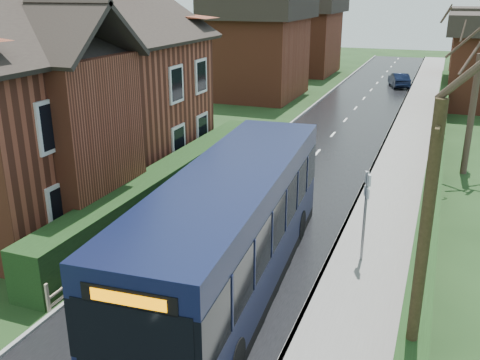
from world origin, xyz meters
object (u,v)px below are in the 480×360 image
at_px(bus, 232,232).
at_px(car_green, 180,199).
at_px(brick_house, 54,87).
at_px(bus_stop_sign, 366,204).
at_px(telegraph_pole, 420,272).
at_px(car_silver, 259,153).

xyz_separation_m(bus, car_green, (-3.70, 4.04, -1.03)).
xyz_separation_m(brick_house, bus_stop_sign, (12.73, -2.04, -2.41)).
bearing_deg(bus, bus_stop_sign, 37.04).
bearing_deg(brick_house, bus_stop_sign, -9.12).
bearing_deg(brick_house, telegraph_pole, -29.23).
height_order(bus_stop_sign, telegraph_pole, telegraph_pole).
xyz_separation_m(bus, telegraph_pole, (4.96, -3.30, 1.48)).
xyz_separation_m(bus, car_silver, (-2.91, 10.82, -1.09)).
relative_size(bus, car_silver, 3.07).
bearing_deg(car_green, brick_house, 148.06).
height_order(car_silver, bus_stop_sign, bus_stop_sign).
bearing_deg(telegraph_pole, bus_stop_sign, 108.62).
bearing_deg(car_silver, bus_stop_sign, -56.39).
bearing_deg(telegraph_pole, car_green, 142.17).
relative_size(brick_house, telegraph_pole, 2.30).
distance_m(bus, bus_stop_sign, 4.24).
relative_size(bus, bus_stop_sign, 3.92).
bearing_deg(bus, brick_house, 149.33).
xyz_separation_m(brick_house, car_green, (5.83, -0.78, -3.67)).
bearing_deg(bus_stop_sign, car_silver, 102.91).
xyz_separation_m(bus_stop_sign, telegraph_pole, (1.76, -6.07, 1.25)).
bearing_deg(bus_stop_sign, telegraph_pole, -98.07).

